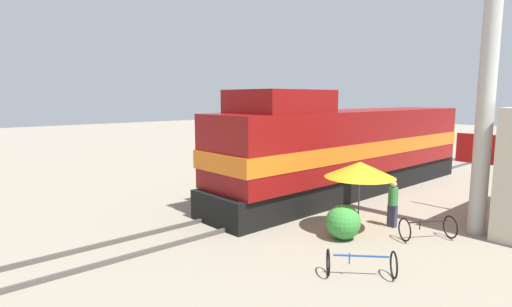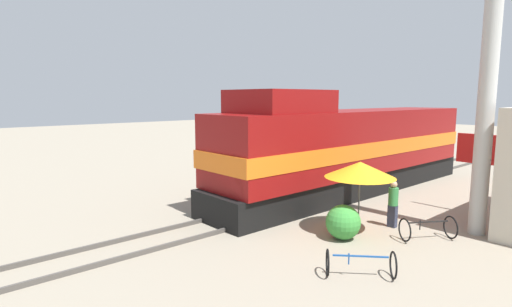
{
  "view_description": "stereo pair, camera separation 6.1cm",
  "coord_description": "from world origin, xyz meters",
  "views": [
    {
      "loc": [
        11.33,
        -12.61,
        4.6
      ],
      "look_at": [
        1.2,
        -3.59,
        2.7
      ],
      "focal_mm": 28.0,
      "sensor_mm": 36.0,
      "label": 1
    },
    {
      "loc": [
        11.37,
        -12.57,
        4.6
      ],
      "look_at": [
        1.2,
        -3.59,
        2.7
      ],
      "focal_mm": 28.0,
      "sensor_mm": 36.0,
      "label": 2
    }
  ],
  "objects": [
    {
      "name": "person_bystander",
      "position": [
        4.24,
        0.25,
        0.91
      ],
      "size": [
        0.34,
        0.34,
        1.67
      ],
      "color": "#2D3347",
      "rests_on": "ground_plane"
    },
    {
      "name": "billboard_sign",
      "position": [
        5.59,
        4.21,
        2.37
      ],
      "size": [
        1.71,
        0.12,
        3.19
      ],
      "color": "#595959",
      "rests_on": "ground_plane"
    },
    {
      "name": "ground_plane",
      "position": [
        0.0,
        0.0,
        0.0
      ],
      "size": [
        120.0,
        120.0,
        0.0
      ],
      "primitive_type": "plane",
      "color": "gray"
    },
    {
      "name": "bicycle_spare",
      "position": [
        5.81,
        -4.08,
        0.36
      ],
      "size": [
        1.74,
        1.69,
        0.71
      ],
      "rotation": [
        0.0,
        0.0,
        -0.82
      ],
      "color": "black",
      "rests_on": "ground_plane"
    },
    {
      "name": "rail_far",
      "position": [
        0.72,
        0.0,
        0.07
      ],
      "size": [
        0.08,
        39.88,
        0.15
      ],
      "primitive_type": "cube",
      "color": "#4C4742",
      "rests_on": "ground_plane"
    },
    {
      "name": "locomotive",
      "position": [
        0.0,
        3.32,
        2.14
      ],
      "size": [
        3.18,
        16.73,
        4.91
      ],
      "color": "black",
      "rests_on": "ground_plane"
    },
    {
      "name": "vendor_umbrella",
      "position": [
        3.79,
        -1.2,
        2.2
      ],
      "size": [
        2.37,
        2.37,
        2.47
      ],
      "color": "#4C4C4C",
      "rests_on": "ground_plane"
    },
    {
      "name": "utility_pole",
      "position": [
        6.51,
        1.78,
        5.08
      ],
      "size": [
        1.8,
        0.55,
        10.09
      ],
      "color": "#B2B2AD",
      "rests_on": "ground_plane"
    },
    {
      "name": "rail_near",
      "position": [
        -0.72,
        0.0,
        0.07
      ],
      "size": [
        0.08,
        39.88,
        0.15
      ],
      "primitive_type": "cube",
      "color": "#4C4742",
      "rests_on": "ground_plane"
    },
    {
      "name": "bicycle",
      "position": [
        5.7,
        -0.09,
        0.39
      ],
      "size": [
        1.54,
        1.82,
        0.76
      ],
      "rotation": [
        0.0,
        0.0,
        -0.56
      ],
      "color": "black",
      "rests_on": "ground_plane"
    },
    {
      "name": "shrub_cluster",
      "position": [
        3.82,
        -2.1,
        0.57
      ],
      "size": [
        1.14,
        1.14,
        1.14
      ],
      "primitive_type": "sphere",
      "color": "#388C38",
      "rests_on": "ground_plane"
    }
  ]
}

